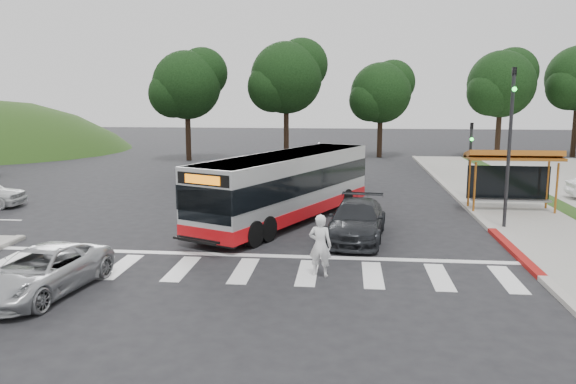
# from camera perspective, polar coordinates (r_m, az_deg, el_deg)

# --- Properties ---
(ground) EXTENTS (140.00, 140.00, 0.00)m
(ground) POSITION_cam_1_polar(r_m,az_deg,el_deg) (22.54, -2.21, -4.11)
(ground) COLOR black
(ground) RESTS_ON ground
(sidewalk_east) EXTENTS (4.00, 40.00, 0.12)m
(sidewalk_east) POSITION_cam_1_polar(r_m,az_deg,el_deg) (31.14, 20.50, -0.71)
(sidewalk_east) COLOR gray
(sidewalk_east) RESTS_ON ground
(curb_east) EXTENTS (0.30, 40.00, 0.15)m
(curb_east) POSITION_cam_1_polar(r_m,az_deg,el_deg) (30.70, 16.89, -0.62)
(curb_east) COLOR #9E9991
(curb_east) RESTS_ON ground
(curb_east_red) EXTENTS (0.32, 6.00, 0.15)m
(curb_east_red) POSITION_cam_1_polar(r_m,az_deg,el_deg) (21.20, 21.92, -5.53)
(curb_east_red) COLOR maroon
(curb_east_red) RESTS_ON ground
(crosswalk_ladder) EXTENTS (18.00, 2.60, 0.01)m
(crosswalk_ladder) POSITION_cam_1_polar(r_m,az_deg,el_deg) (17.79, -4.51, -7.96)
(crosswalk_ladder) COLOR silver
(crosswalk_ladder) RESTS_ON ground
(bus_shelter) EXTENTS (4.20, 1.60, 2.86)m
(bus_shelter) POSITION_cam_1_polar(r_m,az_deg,el_deg) (28.00, 21.85, 2.83)
(bus_shelter) COLOR #A1581A
(bus_shelter) RESTS_ON sidewalk_east
(traffic_signal_ne_tall) EXTENTS (0.18, 0.37, 6.50)m
(traffic_signal_ne_tall) POSITION_cam_1_polar(r_m,az_deg,el_deg) (24.08, 21.64, 5.45)
(traffic_signal_ne_tall) COLOR black
(traffic_signal_ne_tall) RESTS_ON ground
(traffic_signal_ne_short) EXTENTS (0.18, 0.37, 4.00)m
(traffic_signal_ne_short) POSITION_cam_1_polar(r_m,az_deg,el_deg) (30.97, 18.04, 3.90)
(traffic_signal_ne_short) COLOR black
(traffic_signal_ne_short) RESTS_ON ground
(tree_ne_a) EXTENTS (6.16, 5.74, 9.30)m
(tree_ne_a) POSITION_cam_1_polar(r_m,az_deg,el_deg) (51.38, 20.92, 10.31)
(tree_ne_a) COLOR black
(tree_ne_a) RESTS_ON parking_lot
(tree_north_a) EXTENTS (6.60, 6.15, 10.17)m
(tree_north_a) POSITION_cam_1_polar(r_m,az_deg,el_deg) (48.00, -0.07, 11.65)
(tree_north_a) COLOR black
(tree_north_a) RESTS_ON ground
(tree_north_b) EXTENTS (5.72, 5.33, 8.43)m
(tree_north_b) POSITION_cam_1_polar(r_m,az_deg,el_deg) (49.79, 9.50, 10.01)
(tree_north_b) COLOR black
(tree_north_b) RESTS_ON ground
(tree_north_c) EXTENTS (6.16, 5.74, 9.30)m
(tree_north_c) POSITION_cam_1_polar(r_m,az_deg,el_deg) (47.55, -10.15, 10.76)
(tree_north_c) COLOR black
(tree_north_c) RESTS_ON ground
(transit_bus) EXTENTS (6.95, 11.31, 2.92)m
(transit_bus) POSITION_cam_1_polar(r_m,az_deg,el_deg) (24.25, -0.11, 0.43)
(transit_bus) COLOR #B1B4B6
(transit_bus) RESTS_ON ground
(pedestrian) EXTENTS (0.77, 0.58, 1.91)m
(pedestrian) POSITION_cam_1_polar(r_m,az_deg,el_deg) (17.03, 3.29, -5.43)
(pedestrian) COLOR white
(pedestrian) RESTS_ON ground
(dark_sedan) EXTENTS (2.59, 5.19, 1.45)m
(dark_sedan) POSITION_cam_1_polar(r_m,az_deg,el_deg) (21.51, 6.98, -2.88)
(dark_sedan) COLOR #212427
(dark_sedan) RESTS_ON ground
(silver_suv_south) EXTENTS (2.74, 4.82, 1.27)m
(silver_suv_south) POSITION_cam_1_polar(r_m,az_deg,el_deg) (17.05, -23.79, -7.39)
(silver_suv_south) COLOR #ADB0B3
(silver_suv_south) RESTS_ON ground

